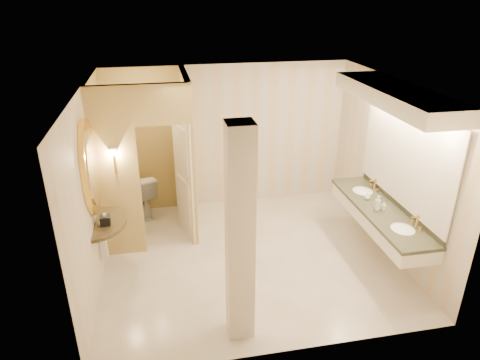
# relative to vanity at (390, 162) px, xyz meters

# --- Properties ---
(floor) EXTENTS (4.50, 4.50, 0.00)m
(floor) POSITION_rel_vanity_xyz_m (-1.98, 0.39, -1.63)
(floor) COLOR white
(floor) RESTS_ON ground
(ceiling) EXTENTS (4.50, 4.50, 0.00)m
(ceiling) POSITION_rel_vanity_xyz_m (-1.98, 0.39, 1.07)
(ceiling) COLOR silver
(ceiling) RESTS_ON wall_back
(wall_back) EXTENTS (4.50, 0.02, 2.70)m
(wall_back) POSITION_rel_vanity_xyz_m (-1.98, 2.39, -0.28)
(wall_back) COLOR beige
(wall_back) RESTS_ON floor
(wall_front) EXTENTS (4.50, 0.02, 2.70)m
(wall_front) POSITION_rel_vanity_xyz_m (-1.98, -1.61, -0.28)
(wall_front) COLOR beige
(wall_front) RESTS_ON floor
(wall_left) EXTENTS (0.02, 4.00, 2.70)m
(wall_left) POSITION_rel_vanity_xyz_m (-4.23, 0.39, -0.28)
(wall_left) COLOR beige
(wall_left) RESTS_ON floor
(wall_right) EXTENTS (0.02, 4.00, 2.70)m
(wall_right) POSITION_rel_vanity_xyz_m (0.27, 0.39, -0.28)
(wall_right) COLOR beige
(wall_right) RESTS_ON floor
(toilet_closet) EXTENTS (1.50, 1.55, 2.70)m
(toilet_closet) POSITION_rel_vanity_xyz_m (-3.10, 1.37, -0.24)
(toilet_closet) COLOR #D3BE6E
(toilet_closet) RESTS_ON floor
(wall_sconce) EXTENTS (0.14, 0.14, 0.42)m
(wall_sconce) POSITION_rel_vanity_xyz_m (-3.90, 0.82, 0.10)
(wall_sconce) COLOR #C0903D
(wall_sconce) RESTS_ON toilet_closet
(vanity) EXTENTS (0.75, 2.48, 2.09)m
(vanity) POSITION_rel_vanity_xyz_m (0.00, 0.00, 0.00)
(vanity) COLOR white
(vanity) RESTS_ON floor
(console_shelf) EXTENTS (1.04, 1.04, 1.97)m
(console_shelf) POSITION_rel_vanity_xyz_m (-4.19, 0.41, -0.28)
(console_shelf) COLOR black
(console_shelf) RESTS_ON floor
(pillar) EXTENTS (0.30, 0.30, 2.70)m
(pillar) POSITION_rel_vanity_xyz_m (-2.43, -1.17, -0.28)
(pillar) COLOR white
(pillar) RESTS_ON floor
(tissue_box) EXTENTS (0.14, 0.14, 0.13)m
(tissue_box) POSITION_rel_vanity_xyz_m (-4.07, 0.28, -0.69)
(tissue_box) COLOR black
(tissue_box) RESTS_ON console_shelf
(toilet) EXTENTS (0.71, 0.92, 0.83)m
(toilet) POSITION_rel_vanity_xyz_m (-3.68, 2.14, -1.21)
(toilet) COLOR white
(toilet) RESTS_ON floor
(soap_bottle_a) EXTENTS (0.07, 0.07, 0.13)m
(soap_bottle_a) POSITION_rel_vanity_xyz_m (-0.03, -0.06, -0.69)
(soap_bottle_a) COLOR beige
(soap_bottle_a) RESTS_ON vanity
(soap_bottle_b) EXTENTS (0.09, 0.09, 0.11)m
(soap_bottle_b) POSITION_rel_vanity_xyz_m (-0.11, 0.31, -0.70)
(soap_bottle_b) COLOR silver
(soap_bottle_b) RESTS_ON vanity
(soap_bottle_c) EXTENTS (0.12, 0.12, 0.24)m
(soap_bottle_c) POSITION_rel_vanity_xyz_m (-0.12, -0.04, -0.63)
(soap_bottle_c) COLOR #C6B28C
(soap_bottle_c) RESTS_ON vanity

